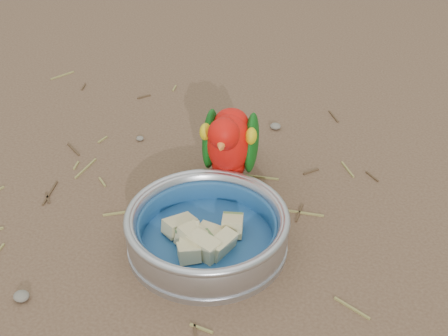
% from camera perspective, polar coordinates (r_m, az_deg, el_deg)
% --- Properties ---
extents(ground, '(60.00, 60.00, 0.00)m').
position_cam_1_polar(ground, '(1.00, -6.00, -4.03)').
color(ground, brown).
extents(food_bowl, '(0.24, 0.24, 0.02)m').
position_cam_1_polar(food_bowl, '(0.93, -1.52, -6.87)').
color(food_bowl, '#B2B2BA').
rests_on(food_bowl, ground).
extents(bowl_wall, '(0.24, 0.24, 0.04)m').
position_cam_1_polar(bowl_wall, '(0.91, -1.55, -5.45)').
color(bowl_wall, '#B2B2BA').
rests_on(bowl_wall, food_bowl).
extents(fruit_wedges, '(0.14, 0.14, 0.03)m').
position_cam_1_polar(fruit_wedges, '(0.91, -1.54, -5.79)').
color(fruit_wedges, '#D2C189').
rests_on(fruit_wedges, food_bowl).
extents(lory_parrot, '(0.13, 0.21, 0.15)m').
position_cam_1_polar(lory_parrot, '(1.00, 0.48, 1.65)').
color(lory_parrot, red).
rests_on(lory_parrot, ground).
extents(ground_debris, '(0.90, 0.80, 0.01)m').
position_cam_1_polar(ground_debris, '(1.06, -6.07, -1.60)').
color(ground_debris, olive).
rests_on(ground_debris, ground).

